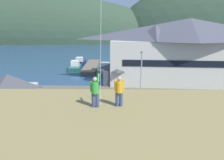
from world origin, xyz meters
TOP-DOWN VIEW (x-y plane):
  - ground_plane at (0.00, 0.00)m, footprint 600.00×600.00m
  - parking_lot_pad at (0.00, 5.00)m, footprint 40.00×20.00m
  - bay_water at (0.00, 60.00)m, footprint 360.00×84.00m
  - far_hill_west_ridge at (-43.26, 112.50)m, footprint 149.84×51.93m
  - harbor_lodge at (13.85, 20.38)m, footprint 29.89×11.07m
  - storage_shed_near_lot at (-12.18, 5.79)m, footprint 5.87×5.19m
  - storage_shed_waterside at (1.40, 19.52)m, footprint 6.20×5.80m
  - wharf_dock at (-5.31, 33.47)m, footprint 3.20×15.66m
  - moored_boat_wharfside at (-8.97, 31.71)m, footprint 3.21×8.33m
  - moored_boat_outer_mooring at (-1.69, 29.21)m, footprint 3.24×8.15m
  - moored_boat_inner_slip at (-8.76, 36.71)m, footprint 2.50×6.98m
  - parked_car_corner_spot at (-3.46, 0.85)m, footprint 4.26×2.17m
  - parked_car_back_row_right at (12.43, 7.57)m, footprint 4.20×2.06m
  - parked_car_front_row_silver at (-4.28, 5.44)m, footprint 4.20×2.07m
  - parked_car_back_row_left at (2.53, 0.37)m, footprint 4.26×2.16m
  - parked_car_mid_row_center at (7.34, 0.58)m, footprint 4.30×2.25m
  - parking_light_pole at (4.28, 10.56)m, footprint 0.24×0.78m
  - person_kite_flyer at (-0.45, -7.30)m, footprint 0.51×0.66m
  - person_companion at (0.89, -7.15)m, footprint 0.55×0.40m

SIDE VIEW (x-z plane):
  - ground_plane at x=0.00m, z-range 0.00..0.00m
  - far_hill_west_ridge at x=-43.26m, z-range -26.32..26.32m
  - bay_water at x=0.00m, z-range 0.00..0.03m
  - parking_lot_pad at x=0.00m, z-range 0.00..0.10m
  - wharf_dock at x=-5.31m, z-range 0.00..0.70m
  - moored_boat_outer_mooring at x=-1.69m, z-range -0.36..1.80m
  - moored_boat_wharfside at x=-8.97m, z-range -0.36..1.80m
  - moored_boat_inner_slip at x=-8.76m, z-range -0.36..1.80m
  - parked_car_corner_spot at x=-3.46m, z-range 0.15..1.97m
  - parked_car_back_row_right at x=12.43m, z-range 0.15..1.97m
  - parked_car_front_row_silver at x=-4.28m, z-range 0.15..1.97m
  - parked_car_back_row_left at x=2.53m, z-range 0.15..1.97m
  - parked_car_mid_row_center at x=7.34m, z-range 0.15..1.97m
  - storage_shed_waterside at x=1.40m, z-range 0.09..4.49m
  - storage_shed_near_lot at x=-12.18m, z-range 0.10..5.16m
  - parking_light_pole at x=4.28m, z-range 0.64..7.61m
  - harbor_lodge at x=13.85m, z-range 0.32..12.02m
  - person_companion at x=0.89m, z-range 6.46..8.20m
  - person_kite_flyer at x=-0.45m, z-range 6.42..8.28m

